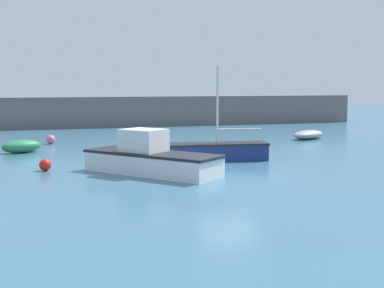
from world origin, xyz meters
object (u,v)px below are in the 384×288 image
Objects in this scene: open_tender_yellow at (308,135)px; dinghy_near_pier at (22,146)px; mooring_buoy_pink at (51,139)px; mooring_buoy_orange at (164,136)px; mooring_buoy_red at (45,165)px; motorboat_with_cabin at (150,159)px; sailboat_short_mast at (217,151)px.

dinghy_near_pier reaches higher than open_tender_yellow.
open_tender_yellow is 5.92× the size of mooring_buoy_pink.
open_tender_yellow is 10.32m from mooring_buoy_orange.
dinghy_near_pier is 10.48m from mooring_buoy_orange.
dinghy_near_pier is 4.45× the size of mooring_buoy_pink.
mooring_buoy_pink reaches higher than mooring_buoy_red.
mooring_buoy_orange is at bearing 0.54° from mooring_buoy_pink.
mooring_buoy_pink reaches higher than mooring_buoy_orange.
motorboat_with_cabin is 11.55× the size of mooring_buoy_red.
sailboat_short_mast is at bearing 86.32° from motorboat_with_cabin.
open_tender_yellow is at bearing 159.53° from dinghy_near_pier.
mooring_buoy_orange is at bearing 178.13° from dinghy_near_pier.
mooring_buoy_red is (-4.41, 2.15, -0.40)m from motorboat_with_cabin.
open_tender_yellow is 19.69m from dinghy_near_pier.
dinghy_near_pier is (-19.59, -1.92, 0.06)m from open_tender_yellow.
sailboat_short_mast reaches higher than mooring_buoy_orange.
mooring_buoy_red is at bearing 72.54° from dinghy_near_pier.
motorboat_with_cabin is 14.08m from mooring_buoy_orange.
dinghy_near_pier is at bearing -26.23° from sailboat_short_mast.
sailboat_short_mast is (-9.90, -8.16, 0.17)m from open_tender_yellow.
motorboat_with_cabin reaches higher than open_tender_yellow.
sailboat_short_mast is 13.10m from mooring_buoy_pink.
open_tender_yellow is at bearing -133.99° from sailboat_short_mast.
mooring_buoy_red is at bearing 177.35° from open_tender_yellow.
sailboat_short_mast reaches higher than dinghy_near_pier.
dinghy_near_pier is at bearing -155.79° from mooring_buoy_orange.
mooring_buoy_red is (-8.62, -0.79, -0.21)m from sailboat_short_mast.
mooring_buoy_red is at bearing 11.79° from sailboat_short_mast.
dinghy_near_pier is at bearing 172.15° from motorboat_with_cabin.
mooring_buoy_pink is 1.10× the size of mooring_buoy_orange.
mooring_buoy_pink is at bearing 86.24° from mooring_buoy_red.
open_tender_yellow reaches higher than mooring_buoy_pink.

